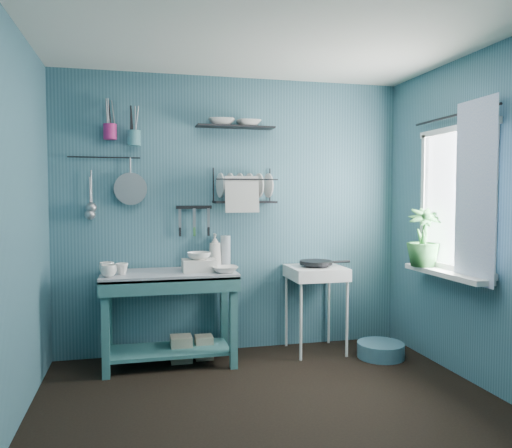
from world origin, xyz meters
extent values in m
plane|color=black|center=(0.00, 0.00, 0.00)|extent=(3.20, 3.20, 0.00)
plane|color=silver|center=(0.00, 0.00, 2.50)|extent=(3.20, 3.20, 0.00)
plane|color=#345D6B|center=(0.00, 1.50, 1.25)|extent=(3.20, 0.00, 3.20)
plane|color=#345D6B|center=(0.00, -1.50, 1.25)|extent=(3.20, 0.00, 3.20)
plane|color=#345D6B|center=(-1.60, 0.00, 1.25)|extent=(0.00, 3.00, 3.00)
plane|color=#345D6B|center=(1.60, 0.00, 1.25)|extent=(0.00, 3.00, 3.00)
cube|color=#326A6A|center=(-0.62, 1.20, 0.39)|extent=(1.14, 0.61, 0.79)
imported|color=silver|center=(-1.10, 1.04, 0.84)|extent=(0.12, 0.12, 0.10)
imported|color=silver|center=(-1.00, 1.14, 0.83)|extent=(0.14, 0.14, 0.09)
imported|color=silver|center=(-1.12, 1.20, 0.84)|extent=(0.17, 0.17, 0.10)
cube|color=silver|center=(-0.37, 1.18, 0.84)|extent=(0.28, 0.22, 0.10)
imported|color=silver|center=(-0.37, 1.18, 0.92)|extent=(0.20, 0.19, 0.06)
imported|color=silver|center=(-0.20, 1.40, 0.94)|extent=(0.11, 0.12, 0.30)
cylinder|color=#A0ABB3|center=(-0.10, 1.42, 0.93)|extent=(0.09, 0.09, 0.28)
imported|color=silver|center=(-0.17, 1.05, 0.81)|extent=(0.22, 0.22, 0.05)
cube|color=white|center=(0.71, 1.24, 0.39)|extent=(0.52, 0.52, 0.78)
cylinder|color=black|center=(0.71, 1.24, 0.82)|extent=(0.30, 0.30, 0.03)
cube|color=black|center=(-0.37, 1.47, 1.32)|extent=(0.32, 0.03, 0.03)
cube|color=black|center=(0.07, 1.37, 1.52)|extent=(0.56, 0.27, 0.32)
cube|color=black|center=(-0.01, 1.40, 2.04)|extent=(0.70, 0.19, 0.01)
imported|color=silver|center=(-0.13, 1.40, 2.09)|extent=(0.27, 0.27, 0.06)
imported|color=silver|center=(0.12, 1.40, 2.03)|extent=(0.23, 0.23, 0.05)
cylinder|color=#A11D60|center=(-1.09, 1.42, 1.97)|extent=(0.11, 0.11, 0.13)
cylinder|color=teal|center=(-0.89, 1.42, 1.92)|extent=(0.11, 0.11, 0.13)
cylinder|color=gray|center=(-0.92, 1.45, 1.49)|extent=(0.28, 0.03, 0.28)
cylinder|color=gray|center=(-1.25, 1.46, 1.49)|extent=(0.01, 0.01, 0.30)
cylinder|color=gray|center=(-1.26, 1.46, 1.44)|extent=(0.01, 0.01, 0.30)
cylinder|color=black|center=(-1.14, 1.47, 1.75)|extent=(0.60, 0.01, 0.01)
plane|color=white|center=(1.59, 0.45, 1.40)|extent=(0.00, 1.10, 1.10)
cube|color=white|center=(1.50, 0.45, 0.81)|extent=(0.16, 0.95, 0.04)
plane|color=white|center=(1.52, 0.15, 1.45)|extent=(0.00, 1.35, 1.35)
cylinder|color=black|center=(1.54, 0.45, 2.05)|extent=(0.02, 1.05, 0.02)
imported|color=#27612C|center=(1.47, 0.72, 1.08)|extent=(0.35, 0.35, 0.49)
cube|color=gray|center=(-0.52, 1.25, 0.11)|extent=(0.18, 0.18, 0.22)
cube|color=gray|center=(-0.32, 1.28, 0.10)|extent=(0.15, 0.15, 0.20)
cylinder|color=#437283|center=(1.20, 0.94, 0.07)|extent=(0.41, 0.41, 0.13)
camera|label=1|loc=(-0.88, -3.01, 1.42)|focal=35.00mm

